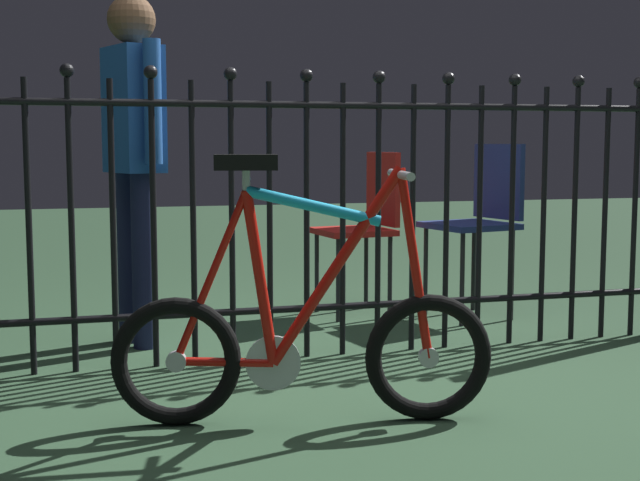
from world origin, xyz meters
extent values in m
plane|color=#2B472F|center=(0.00, 0.00, 0.00)|extent=(20.00, 20.00, 0.00)
cylinder|color=black|center=(-1.22, 0.64, 0.58)|extent=(0.03, 0.03, 1.16)
cylinder|color=black|center=(-1.06, 0.64, 0.58)|extent=(0.03, 0.03, 1.16)
sphere|color=black|center=(-1.06, 0.64, 1.19)|extent=(0.06, 0.06, 0.06)
cylinder|color=black|center=(-0.90, 0.64, 0.58)|extent=(0.03, 0.03, 1.16)
cylinder|color=black|center=(-0.75, 0.64, 0.58)|extent=(0.03, 0.03, 1.16)
sphere|color=black|center=(-0.75, 0.64, 1.19)|extent=(0.06, 0.06, 0.06)
cylinder|color=black|center=(-0.59, 0.64, 0.58)|extent=(0.03, 0.03, 1.16)
cylinder|color=black|center=(-0.43, 0.64, 0.58)|extent=(0.03, 0.03, 1.16)
sphere|color=black|center=(-0.43, 0.64, 1.19)|extent=(0.06, 0.06, 0.06)
cylinder|color=black|center=(-0.27, 0.64, 0.58)|extent=(0.03, 0.03, 1.16)
cylinder|color=black|center=(-0.11, 0.64, 0.58)|extent=(0.03, 0.03, 1.16)
sphere|color=black|center=(-0.11, 0.64, 1.19)|extent=(0.06, 0.06, 0.06)
cylinder|color=black|center=(0.05, 0.64, 0.58)|extent=(0.03, 0.03, 1.16)
cylinder|color=black|center=(0.21, 0.64, 0.58)|extent=(0.03, 0.03, 1.16)
sphere|color=black|center=(0.21, 0.64, 1.19)|extent=(0.06, 0.06, 0.06)
cylinder|color=black|center=(0.37, 0.64, 0.58)|extent=(0.03, 0.03, 1.16)
cylinder|color=black|center=(0.53, 0.64, 0.58)|extent=(0.03, 0.03, 1.16)
sphere|color=black|center=(0.53, 0.64, 1.19)|extent=(0.06, 0.06, 0.06)
cylinder|color=black|center=(0.69, 0.64, 0.58)|extent=(0.03, 0.03, 1.16)
cylinder|color=black|center=(0.85, 0.64, 0.58)|extent=(0.03, 0.03, 1.16)
sphere|color=black|center=(0.85, 0.64, 1.19)|extent=(0.06, 0.06, 0.06)
cylinder|color=black|center=(1.01, 0.64, 0.58)|extent=(0.03, 0.03, 1.16)
cylinder|color=black|center=(1.17, 0.64, 0.58)|extent=(0.03, 0.03, 1.16)
sphere|color=black|center=(1.17, 0.64, 1.19)|extent=(0.06, 0.06, 0.06)
cylinder|color=black|center=(1.33, 0.64, 0.58)|extent=(0.03, 0.03, 1.16)
cylinder|color=black|center=(1.49, 0.64, 0.58)|extent=(0.03, 0.03, 1.16)
sphere|color=black|center=(1.49, 0.64, 1.19)|extent=(0.06, 0.06, 0.06)
cylinder|color=black|center=(0.00, 0.64, 0.21)|extent=(3.41, 0.03, 0.03)
cylinder|color=black|center=(0.00, 0.64, 1.07)|extent=(3.41, 0.03, 0.03)
torus|color=black|center=(-0.75, -0.15, 0.21)|extent=(0.42, 0.14, 0.42)
cylinder|color=silver|center=(-0.75, -0.15, 0.21)|extent=(0.07, 0.04, 0.07)
torus|color=black|center=(0.06, -0.31, 0.21)|extent=(0.42, 0.14, 0.42)
cylinder|color=silver|center=(0.06, -0.31, 0.21)|extent=(0.07, 0.04, 0.07)
cylinder|color=red|center=(-0.24, -0.25, 0.51)|extent=(0.44, 0.12, 0.65)
cylinder|color=#19A5D8|center=(-0.32, -0.24, 0.71)|extent=(0.43, 0.12, 0.14)
cylinder|color=red|center=(-0.48, -0.20, 0.48)|extent=(0.12, 0.06, 0.57)
cylinder|color=red|center=(-0.60, -0.18, 0.20)|extent=(0.31, 0.09, 0.04)
cylinder|color=red|center=(-0.64, -0.17, 0.48)|extent=(0.25, 0.08, 0.56)
cylinder|color=red|center=(0.01, -0.30, 0.52)|extent=(0.13, 0.06, 0.62)
cylinder|color=silver|center=(-0.04, -0.29, 0.82)|extent=(0.03, 0.03, 0.02)
cylinder|color=silver|center=(-0.04, -0.29, 0.81)|extent=(0.11, 0.40, 0.03)
cylinder|color=silver|center=(-0.52, -0.19, 0.79)|extent=(0.03, 0.03, 0.07)
cube|color=black|center=(-0.52, -0.19, 0.85)|extent=(0.21, 0.13, 0.05)
cylinder|color=silver|center=(-0.44, -0.21, 0.20)|extent=(0.18, 0.05, 0.18)
cylinder|color=black|center=(0.80, 1.05, 0.24)|extent=(0.02, 0.02, 0.47)
cylinder|color=black|center=(0.73, 1.36, 0.24)|extent=(0.02, 0.02, 0.47)
cylinder|color=black|center=(1.11, 1.12, 0.24)|extent=(0.02, 0.02, 0.47)
cylinder|color=black|center=(1.04, 1.43, 0.24)|extent=(0.02, 0.02, 0.47)
cube|color=navy|center=(0.92, 1.24, 0.49)|extent=(0.47, 0.47, 0.03)
cube|color=navy|center=(1.11, 1.28, 0.71)|extent=(0.11, 0.37, 0.39)
cylinder|color=black|center=(0.24, 1.32, 0.22)|extent=(0.02, 0.02, 0.43)
cylinder|color=black|center=(0.20, 1.61, 0.22)|extent=(0.02, 0.02, 0.43)
cylinder|color=black|center=(0.53, 1.35, 0.22)|extent=(0.02, 0.02, 0.43)
cylinder|color=black|center=(0.50, 1.65, 0.22)|extent=(0.02, 0.02, 0.43)
cube|color=#A51E19|center=(0.37, 1.48, 0.45)|extent=(0.41, 0.41, 0.03)
cube|color=#A51E19|center=(0.54, 1.50, 0.67)|extent=(0.07, 0.35, 0.39)
cylinder|color=#191E3F|center=(-0.76, 1.00, 0.39)|extent=(0.11, 0.11, 0.78)
cylinder|color=#191E3F|center=(-0.81, 1.15, 0.39)|extent=(0.11, 0.11, 0.78)
cube|color=#1E4C99|center=(-0.79, 1.07, 1.06)|extent=(0.27, 0.34, 0.55)
cylinder|color=#1E4C99|center=(-0.72, 0.88, 1.08)|extent=(0.08, 0.08, 0.53)
cylinder|color=#1E4C99|center=(-0.85, 1.26, 1.08)|extent=(0.08, 0.08, 0.53)
sphere|color=brown|center=(-0.79, 1.07, 1.45)|extent=(0.21, 0.21, 0.21)
camera|label=1|loc=(-1.06, -2.98, 0.91)|focal=49.94mm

